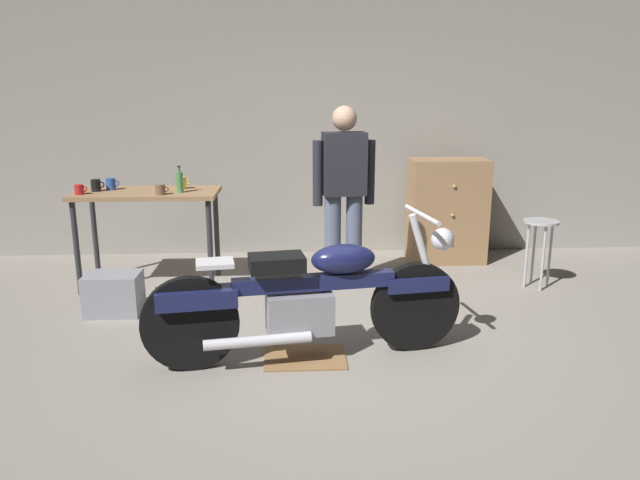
{
  "coord_description": "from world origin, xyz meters",
  "views": [
    {
      "loc": [
        -0.3,
        -3.85,
        1.8
      ],
      "look_at": [
        -0.06,
        0.7,
        0.65
      ],
      "focal_mm": 33.4,
      "sensor_mm": 36.0,
      "label": 1
    }
  ],
  "objects_px": {
    "wooden_dresser": "(447,211)",
    "mug_yellow_tall": "(182,183)",
    "mug_red_diner": "(79,190)",
    "mug_brown_stoneware": "(160,190)",
    "storage_bin": "(114,294)",
    "mug_black_matte": "(96,185)",
    "mug_blue_enamel": "(111,184)",
    "bottle": "(180,182)",
    "person_standing": "(344,190)",
    "shop_stool": "(540,235)",
    "motorcycle": "(309,297)"
  },
  "relations": [
    {
      "from": "shop_stool",
      "to": "mug_blue_enamel",
      "type": "xyz_separation_m",
      "value": [
        -3.96,
        0.36,
        0.46
      ]
    },
    {
      "from": "mug_black_matte",
      "to": "mug_brown_stoneware",
      "type": "relative_size",
      "value": 1.01
    },
    {
      "from": "motorcycle",
      "to": "bottle",
      "type": "relative_size",
      "value": 9.03
    },
    {
      "from": "storage_bin",
      "to": "mug_black_matte",
      "type": "xyz_separation_m",
      "value": [
        -0.31,
        0.76,
        0.79
      ]
    },
    {
      "from": "storage_bin",
      "to": "mug_red_diner",
      "type": "xyz_separation_m",
      "value": [
        -0.4,
        0.6,
        0.77
      ]
    },
    {
      "from": "mug_brown_stoneware",
      "to": "mug_blue_enamel",
      "type": "relative_size",
      "value": 0.99
    },
    {
      "from": "person_standing",
      "to": "mug_black_matte",
      "type": "distance_m",
      "value": 2.27
    },
    {
      "from": "mug_red_diner",
      "to": "bottle",
      "type": "xyz_separation_m",
      "value": [
        0.87,
        0.06,
        0.05
      ]
    },
    {
      "from": "shop_stool",
      "to": "mug_yellow_tall",
      "type": "distance_m",
      "value": 3.36
    },
    {
      "from": "wooden_dresser",
      "to": "mug_black_matte",
      "type": "xyz_separation_m",
      "value": [
        -3.44,
        -0.65,
        0.41
      ]
    },
    {
      "from": "mug_brown_stoneware",
      "to": "bottle",
      "type": "xyz_separation_m",
      "value": [
        0.15,
        0.12,
        0.05
      ]
    },
    {
      "from": "shop_stool",
      "to": "mug_yellow_tall",
      "type": "xyz_separation_m",
      "value": [
        -3.31,
        0.38,
        0.46
      ]
    },
    {
      "from": "wooden_dresser",
      "to": "mug_yellow_tall",
      "type": "xyz_separation_m",
      "value": [
        -2.68,
        -0.56,
        0.41
      ]
    },
    {
      "from": "mug_yellow_tall",
      "to": "bottle",
      "type": "relative_size",
      "value": 0.49
    },
    {
      "from": "wooden_dresser",
      "to": "mug_yellow_tall",
      "type": "relative_size",
      "value": 9.33
    },
    {
      "from": "wooden_dresser",
      "to": "person_standing",
      "type": "bearing_deg",
      "value": -144.44
    },
    {
      "from": "mug_blue_enamel",
      "to": "bottle",
      "type": "distance_m",
      "value": 0.69
    },
    {
      "from": "mug_black_matte",
      "to": "mug_blue_enamel",
      "type": "relative_size",
      "value": 1.0
    },
    {
      "from": "mug_yellow_tall",
      "to": "mug_blue_enamel",
      "type": "xyz_separation_m",
      "value": [
        -0.65,
        -0.02,
        -0.0
      ]
    },
    {
      "from": "wooden_dresser",
      "to": "storage_bin",
      "type": "relative_size",
      "value": 2.5
    },
    {
      "from": "wooden_dresser",
      "to": "storage_bin",
      "type": "height_order",
      "value": "wooden_dresser"
    },
    {
      "from": "mug_yellow_tall",
      "to": "mug_blue_enamel",
      "type": "bearing_deg",
      "value": -177.97
    },
    {
      "from": "storage_bin",
      "to": "mug_black_matte",
      "type": "height_order",
      "value": "mug_black_matte"
    },
    {
      "from": "shop_stool",
      "to": "mug_blue_enamel",
      "type": "distance_m",
      "value": 4.0
    },
    {
      "from": "shop_stool",
      "to": "wooden_dresser",
      "type": "bearing_deg",
      "value": 123.77
    },
    {
      "from": "wooden_dresser",
      "to": "mug_yellow_tall",
      "type": "distance_m",
      "value": 2.77
    },
    {
      "from": "person_standing",
      "to": "storage_bin",
      "type": "distance_m",
      "value": 2.17
    },
    {
      "from": "motorcycle",
      "to": "mug_black_matte",
      "type": "bearing_deg",
      "value": 129.21
    },
    {
      "from": "shop_stool",
      "to": "mug_black_matte",
      "type": "xyz_separation_m",
      "value": [
        -4.07,
        0.28,
        0.46
      ]
    },
    {
      "from": "person_standing",
      "to": "mug_black_matte",
      "type": "bearing_deg",
      "value": -11.95
    },
    {
      "from": "mug_blue_enamel",
      "to": "mug_yellow_tall",
      "type": "bearing_deg",
      "value": 2.03
    },
    {
      "from": "motorcycle",
      "to": "mug_yellow_tall",
      "type": "relative_size",
      "value": 18.44
    },
    {
      "from": "person_standing",
      "to": "shop_stool",
      "type": "bearing_deg",
      "value": 170.19
    },
    {
      "from": "bottle",
      "to": "mug_black_matte",
      "type": "bearing_deg",
      "value": 172.34
    },
    {
      "from": "storage_bin",
      "to": "mug_yellow_tall",
      "type": "xyz_separation_m",
      "value": [
        0.45,
        0.86,
        0.79
      ]
    },
    {
      "from": "person_standing",
      "to": "wooden_dresser",
      "type": "xyz_separation_m",
      "value": [
        1.19,
        0.85,
        -0.38
      ]
    },
    {
      "from": "mug_red_diner",
      "to": "bottle",
      "type": "height_order",
      "value": "bottle"
    },
    {
      "from": "mug_yellow_tall",
      "to": "mug_black_matte",
      "type": "bearing_deg",
      "value": -172.53
    },
    {
      "from": "motorcycle",
      "to": "bottle",
      "type": "height_order",
      "value": "bottle"
    },
    {
      "from": "shop_stool",
      "to": "mug_red_diner",
      "type": "distance_m",
      "value": 4.19
    },
    {
      "from": "wooden_dresser",
      "to": "mug_red_diner",
      "type": "distance_m",
      "value": 3.66
    },
    {
      "from": "person_standing",
      "to": "bottle",
      "type": "xyz_separation_m",
      "value": [
        -1.48,
        0.09,
        0.07
      ]
    },
    {
      "from": "motorcycle",
      "to": "bottle",
      "type": "distance_m",
      "value": 2.03
    },
    {
      "from": "mug_red_diner",
      "to": "mug_brown_stoneware",
      "type": "xyz_separation_m",
      "value": [
        0.72,
        -0.06,
        0.0
      ]
    },
    {
      "from": "wooden_dresser",
      "to": "storage_bin",
      "type": "distance_m",
      "value": 3.46
    },
    {
      "from": "shop_stool",
      "to": "mug_yellow_tall",
      "type": "bearing_deg",
      "value": 173.42
    },
    {
      "from": "mug_red_diner",
      "to": "mug_blue_enamel",
      "type": "height_order",
      "value": "mug_blue_enamel"
    },
    {
      "from": "person_standing",
      "to": "mug_yellow_tall",
      "type": "distance_m",
      "value": 1.53
    },
    {
      "from": "mug_brown_stoneware",
      "to": "person_standing",
      "type": "bearing_deg",
      "value": 0.92
    },
    {
      "from": "mug_yellow_tall",
      "to": "mug_red_diner",
      "type": "height_order",
      "value": "mug_yellow_tall"
    }
  ]
}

